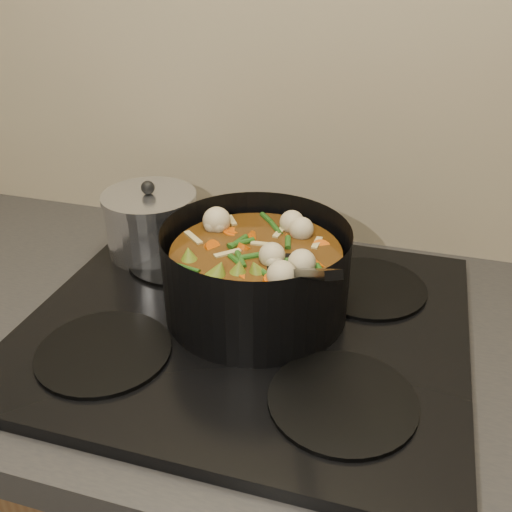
# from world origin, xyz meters

# --- Properties ---
(stovetop) EXTENTS (0.62, 0.54, 0.03)m
(stovetop) POSITION_xyz_m (0.00, 1.93, 0.92)
(stovetop) COLOR black
(stovetop) RESTS_ON counter
(stockpot) EXTENTS (0.33, 0.35, 0.20)m
(stockpot) POSITION_xyz_m (0.01, 1.96, 0.99)
(stockpot) COLOR black
(stockpot) RESTS_ON stovetop
(saucepan) EXTENTS (0.16, 0.16, 0.13)m
(saucepan) POSITION_xyz_m (-0.22, 2.08, 0.98)
(saucepan) COLOR silver
(saucepan) RESTS_ON stovetop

